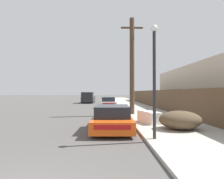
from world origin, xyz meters
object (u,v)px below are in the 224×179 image
Objects in this scene: pickup_truck at (88,98)px; utility_pole at (132,65)px; street_lamp at (154,72)px; brush_pile at (180,120)px; car_parked_mid at (108,103)px; discarded_fridge at (149,117)px; parked_sports_car_red at (112,118)px.

pickup_truck is 17.55m from utility_pole.
brush_pile is at bearing 44.47° from street_lamp.
car_parked_mid is 8.06m from utility_pole.
street_lamp is at bearing -118.11° from discarded_fridge.
car_parked_mid is at bearing 96.67° from street_lamp.
parked_sports_car_red is at bearing -108.62° from utility_pole.
pickup_truck reaches higher than parked_sports_car_red.
discarded_fridge is 21.33m from pickup_truck.
pickup_truck is 24.60m from street_lamp.
street_lamp is 2.18× the size of brush_pile.
pickup_truck is at bearing 102.03° from street_lamp.
car_parked_mid is 14.84m from street_lamp.
car_parked_mid is (-0.17, 12.25, 0.05)m from parked_sports_car_red.
utility_pole is 3.94× the size of brush_pile.
utility_pole reaches higher than street_lamp.
utility_pole is (1.77, 5.25, 3.55)m from parked_sports_car_red.
utility_pole is (-0.40, 4.13, 3.66)m from discarded_fridge.
pickup_truck is (-3.58, 21.66, 0.38)m from parked_sports_car_red.
brush_pile is (3.39, -12.94, -0.06)m from car_parked_mid.
brush_pile is at bearing -77.31° from car_parked_mid.
discarded_fridge is 4.16m from street_lamp.
utility_pole is at bearing 73.16° from parked_sports_car_red.
discarded_fridge is 0.88× the size of brush_pile.
car_parked_mid is 0.83× the size of pickup_truck.
parked_sports_car_red reaches higher than brush_pile.
parked_sports_car_red is at bearing 167.97° from brush_pile.
street_lamp reaches higher than brush_pile.
street_lamp is at bearing -91.74° from utility_pole.
street_lamp is (-0.23, -7.59, -1.45)m from utility_pole.
parked_sports_car_red reaches higher than discarded_fridge.
parked_sports_car_red is 1.04× the size of street_lamp.
brush_pile is at bearing -77.41° from discarded_fridge.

